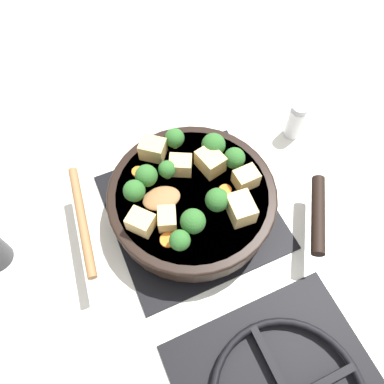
{
  "coord_description": "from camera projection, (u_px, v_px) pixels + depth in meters",
  "views": [
    {
      "loc": [
        0.14,
        0.31,
        0.66
      ],
      "look_at": [
        0.0,
        0.0,
        0.08
      ],
      "focal_mm": 35.0,
      "sensor_mm": 36.0,
      "label": 1
    }
  ],
  "objects": [
    {
      "name": "ground_plane",
      "position": [
        192.0,
        212.0,
        0.74
      ],
      "size": [
        2.4,
        2.4,
        0.0
      ],
      "primitive_type": "plane",
      "color": "silver"
    },
    {
      "name": "front_burner_grate",
      "position": [
        192.0,
        209.0,
        0.73
      ],
      "size": [
        0.31,
        0.31,
        0.03
      ],
      "color": "black",
      "rests_on": "ground_plane"
    },
    {
      "name": "skillet_pan",
      "position": [
        193.0,
        198.0,
        0.69
      ],
      "size": [
        0.4,
        0.35,
        0.05
      ],
      "color": "black",
      "rests_on": "front_burner_grate"
    },
    {
      "name": "wooden_spoon",
      "position": [
        119.0,
        210.0,
        0.65
      ],
      "size": [
        0.2,
        0.21,
        0.02
      ],
      "color": "olive",
      "rests_on": "skillet_pan"
    },
    {
      "name": "tofu_cube_center_large",
      "position": [
        141.0,
        222.0,
        0.63
      ],
      "size": [
        0.05,
        0.05,
        0.03
      ],
      "primitive_type": "cube",
      "rotation": [
        0.0,
        0.0,
        2.27
      ],
      "color": "#DBB770",
      "rests_on": "skillet_pan"
    },
    {
      "name": "tofu_cube_near_handle",
      "position": [
        153.0,
        149.0,
        0.7
      ],
      "size": [
        0.06,
        0.06,
        0.04
      ],
      "primitive_type": "cube",
      "rotation": [
        0.0,
        0.0,
        2.46
      ],
      "color": "#DBB770",
      "rests_on": "skillet_pan"
    },
    {
      "name": "tofu_cube_east_chunk",
      "position": [
        182.0,
        165.0,
        0.69
      ],
      "size": [
        0.05,
        0.05,
        0.03
      ],
      "primitive_type": "cube",
      "rotation": [
        0.0,
        0.0,
        5.81
      ],
      "color": "#DBB770",
      "rests_on": "skillet_pan"
    },
    {
      "name": "tofu_cube_west_chunk",
      "position": [
        167.0,
        219.0,
        0.63
      ],
      "size": [
        0.04,
        0.05,
        0.03
      ],
      "primitive_type": "cube",
      "rotation": [
        0.0,
        0.0,
        1.22
      ],
      "color": "#DBB770",
      "rests_on": "skillet_pan"
    },
    {
      "name": "tofu_cube_back_piece",
      "position": [
        246.0,
        178.0,
        0.67
      ],
      "size": [
        0.04,
        0.03,
        0.03
      ],
      "primitive_type": "cube",
      "rotation": [
        0.0,
        0.0,
        3.18
      ],
      "color": "#DBB770",
      "rests_on": "skillet_pan"
    },
    {
      "name": "tofu_cube_front_piece",
      "position": [
        241.0,
        209.0,
        0.64
      ],
      "size": [
        0.04,
        0.05,
        0.04
      ],
      "primitive_type": "cube",
      "rotation": [
        0.0,
        0.0,
        1.49
      ],
      "color": "#DBB770",
      "rests_on": "skillet_pan"
    },
    {
      "name": "tofu_cube_mid_small",
      "position": [
        210.0,
        161.0,
        0.69
      ],
      "size": [
        0.05,
        0.06,
        0.04
      ],
      "primitive_type": "cube",
      "rotation": [
        0.0,
        0.0,
        1.79
      ],
      "color": "#DBB770",
      "rests_on": "skillet_pan"
    },
    {
      "name": "broccoli_floret_near_spoon",
      "position": [
        146.0,
        176.0,
        0.66
      ],
      "size": [
        0.04,
        0.04,
        0.05
      ],
      "color": "#709956",
      "rests_on": "skillet_pan"
    },
    {
      "name": "broccoli_floret_center_top",
      "position": [
        175.0,
        138.0,
        0.71
      ],
      "size": [
        0.04,
        0.04,
        0.04
      ],
      "color": "#709956",
      "rests_on": "skillet_pan"
    },
    {
      "name": "broccoli_floret_east_rim",
      "position": [
        213.0,
        145.0,
        0.69
      ],
      "size": [
        0.05,
        0.05,
        0.05
      ],
      "color": "#709956",
      "rests_on": "skillet_pan"
    },
    {
      "name": "broccoli_floret_west_rim",
      "position": [
        217.0,
        200.0,
        0.64
      ],
      "size": [
        0.04,
        0.04,
        0.05
      ],
      "color": "#709956",
      "rests_on": "skillet_pan"
    },
    {
      "name": "broccoli_floret_north_edge",
      "position": [
        134.0,
        191.0,
        0.65
      ],
      "size": [
        0.04,
        0.04,
        0.05
      ],
      "color": "#709956",
      "rests_on": "skillet_pan"
    },
    {
      "name": "broccoli_floret_south_cluster",
      "position": [
        234.0,
        158.0,
        0.68
      ],
      "size": [
        0.04,
        0.04,
        0.05
      ],
      "color": "#709956",
      "rests_on": "skillet_pan"
    },
    {
      "name": "broccoli_floret_mid_floret",
      "position": [
        167.0,
        170.0,
        0.67
      ],
      "size": [
        0.03,
        0.03,
        0.04
      ],
      "color": "#709956",
      "rests_on": "skillet_pan"
    },
    {
      "name": "broccoli_floret_small_inner",
      "position": [
        193.0,
        221.0,
        0.62
      ],
      "size": [
        0.04,
        0.04,
        0.05
      ],
      "color": "#709956",
      "rests_on": "skillet_pan"
    },
    {
      "name": "broccoli_floret_tall_stem",
      "position": [
        180.0,
        240.0,
        0.6
      ],
      "size": [
        0.04,
        0.04,
        0.04
      ],
      "color": "#709956",
      "rests_on": "skillet_pan"
    },
    {
      "name": "carrot_slice_orange_thin",
      "position": [
        138.0,
        172.0,
        0.69
      ],
      "size": [
        0.02,
        0.02,
        0.01
      ],
      "primitive_type": "cylinder",
      "color": "orange",
      "rests_on": "skillet_pan"
    },
    {
      "name": "carrot_slice_near_center",
      "position": [
        225.0,
        190.0,
        0.67
      ],
      "size": [
        0.02,
        0.02,
        0.01
      ],
      "primitive_type": "cylinder",
      "color": "orange",
      "rests_on": "skillet_pan"
    },
    {
      "name": "carrot_slice_edge_slice",
      "position": [
        168.0,
        240.0,
        0.63
      ],
      "size": [
        0.03,
        0.03,
        0.01
      ],
      "primitive_type": "cylinder",
      "color": "orange",
      "rests_on": "skillet_pan"
    },
    {
      "name": "salt_shaker",
      "position": [
        296.0,
        121.0,
        0.8
      ],
      "size": [
        0.04,
        0.04,
        0.09
      ],
      "color": "white",
      "rests_on": "ground_plane"
    }
  ]
}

